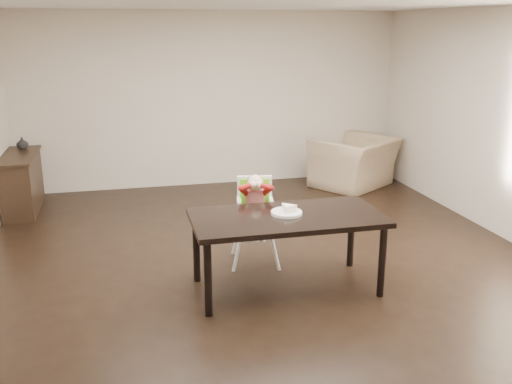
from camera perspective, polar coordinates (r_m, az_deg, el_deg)
ground at (r=6.09m, az=1.16°, el=-7.60°), size 7.00×7.00×0.00m
room_walls at (r=5.60m, az=1.27°, el=10.04°), size 6.02×7.02×2.71m
dining_table at (r=5.40m, az=3.12°, el=-3.14°), size 1.80×0.90×0.75m
high_chair at (r=6.02m, az=-0.09°, el=-0.86°), size 0.48×0.48×0.98m
plate at (r=5.40m, az=3.14°, el=-1.90°), size 0.30×0.30×0.09m
armchair at (r=9.14m, az=9.87°, el=3.76°), size 1.42×1.31×1.04m
sideboard at (r=8.45m, az=-22.36°, el=0.87°), size 0.44×1.26×0.79m
vase at (r=8.73m, az=-22.34°, el=4.53°), size 0.21×0.22×0.16m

